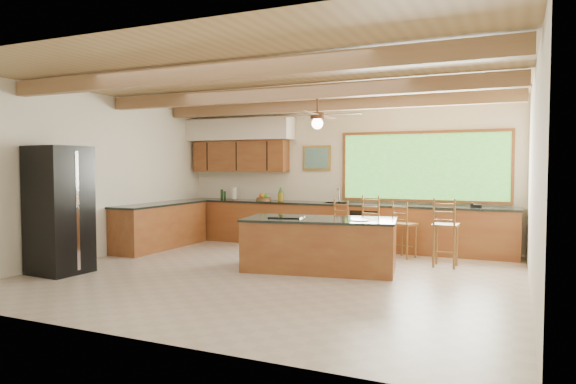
% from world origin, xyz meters
% --- Properties ---
extents(ground, '(7.20, 7.20, 0.00)m').
position_xyz_m(ground, '(0.00, 0.00, 0.00)').
color(ground, '#BCAB9C').
rests_on(ground, ground).
extents(room_shell, '(7.27, 6.54, 3.02)m').
position_xyz_m(room_shell, '(-0.17, 0.65, 2.21)').
color(room_shell, silver).
rests_on(room_shell, ground).
extents(counter_run, '(7.12, 3.10, 1.24)m').
position_xyz_m(counter_run, '(-0.82, 2.52, 0.46)').
color(counter_run, brown).
rests_on(counter_run, ground).
extents(island, '(2.58, 1.54, 0.86)m').
position_xyz_m(island, '(0.51, 0.60, 0.42)').
color(island, brown).
rests_on(island, ground).
extents(refrigerator, '(0.83, 0.81, 2.00)m').
position_xyz_m(refrigerator, '(-3.14, -1.30, 1.00)').
color(refrigerator, black).
rests_on(refrigerator, ground).
extents(bar_stool_a, '(0.47, 0.47, 1.05)m').
position_xyz_m(bar_stool_a, '(0.46, 2.09, 0.62)').
color(bar_stool_a, brown).
rests_on(bar_stool_a, ground).
extents(bar_stool_b, '(0.48, 0.48, 1.03)m').
position_xyz_m(bar_stool_b, '(1.54, 2.21, 0.61)').
color(bar_stool_b, brown).
rests_on(bar_stool_b, ground).
extents(bar_stool_c, '(0.47, 0.47, 1.14)m').
position_xyz_m(bar_stool_c, '(0.93, 2.39, 0.68)').
color(bar_stool_c, brown).
rests_on(bar_stool_c, ground).
extents(bar_stool_d, '(0.42, 0.42, 1.16)m').
position_xyz_m(bar_stool_d, '(2.33, 1.64, 0.69)').
color(bar_stool_d, brown).
rests_on(bar_stool_d, ground).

